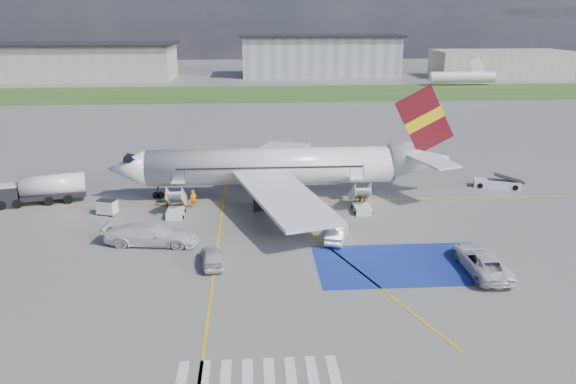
# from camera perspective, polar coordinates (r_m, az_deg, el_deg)

# --- Properties ---
(ground) EXTENTS (400.00, 400.00, 0.00)m
(ground) POSITION_cam_1_polar(r_m,az_deg,el_deg) (48.02, -1.22, -5.66)
(ground) COLOR #60605E
(ground) RESTS_ON ground
(grass_strip) EXTENTS (400.00, 30.00, 0.01)m
(grass_strip) POSITION_cam_1_polar(r_m,az_deg,el_deg) (140.33, -3.04, 9.95)
(grass_strip) COLOR #2D4C1E
(grass_strip) RESTS_ON ground
(taxiway_line_main) EXTENTS (120.00, 0.20, 0.01)m
(taxiway_line_main) POSITION_cam_1_polar(r_m,az_deg,el_deg) (59.21, -1.76, -1.04)
(taxiway_line_main) COLOR gold
(taxiway_line_main) RESTS_ON ground
(taxiway_line_cross) EXTENTS (0.20, 60.00, 0.01)m
(taxiway_line_cross) POSITION_cam_1_polar(r_m,az_deg,el_deg) (39.13, -8.00, -11.63)
(taxiway_line_cross) COLOR gold
(taxiway_line_cross) RESTS_ON ground
(taxiway_line_diag) EXTENTS (20.71, 56.45, 0.01)m
(taxiway_line_diag) POSITION_cam_1_polar(r_m,az_deg,el_deg) (59.21, -1.76, -1.04)
(taxiway_line_diag) COLOR gold
(taxiway_line_diag) RESTS_ON ground
(staging_box) EXTENTS (14.00, 8.00, 0.01)m
(staging_box) POSITION_cam_1_polar(r_m,az_deg,el_deg) (45.92, 11.69, -7.19)
(staging_box) COLOR navy
(staging_box) RESTS_ON ground
(crosswalk) EXTENTS (9.00, 4.00, 0.01)m
(crosswalk) POSITION_cam_1_polar(r_m,az_deg,el_deg) (32.28, -3.02, -18.54)
(crosswalk) COLOR silver
(crosswalk) RESTS_ON ground
(terminal_west) EXTENTS (60.00, 22.00, 10.00)m
(terminal_west) POSITION_cam_1_polar(r_m,az_deg,el_deg) (182.47, -21.22, 12.20)
(terminal_west) COLOR #9D9387
(terminal_west) RESTS_ON ground
(terminal_centre) EXTENTS (48.00, 18.00, 12.00)m
(terminal_centre) POSITION_cam_1_polar(r_m,az_deg,el_deg) (180.82, 3.25, 13.62)
(terminal_centre) COLOR gray
(terminal_centre) RESTS_ON ground
(terminal_east) EXTENTS (40.00, 16.00, 8.00)m
(terminal_east) POSITION_cam_1_polar(r_m,az_deg,el_deg) (189.03, 20.69, 12.11)
(terminal_east) COLOR #9D9387
(terminal_east) RESTS_ON ground
(airliner) EXTENTS (36.81, 32.95, 11.92)m
(airliner) POSITION_cam_1_polar(r_m,az_deg,el_deg) (60.20, -0.42, 2.66)
(airliner) COLOR silver
(airliner) RESTS_ON ground
(airstairs_fwd) EXTENTS (1.90, 5.20, 3.60)m
(airstairs_fwd) POSITION_cam_1_polar(r_m,az_deg,el_deg) (56.38, -11.33, -1.71)
(airstairs_fwd) COLOR silver
(airstairs_fwd) RESTS_ON ground
(airstairs_aft) EXTENTS (1.90, 5.20, 3.60)m
(airstairs_aft) POSITION_cam_1_polar(r_m,az_deg,el_deg) (56.92, 7.46, -1.32)
(airstairs_aft) COLOR silver
(airstairs_aft) RESTS_ON ground
(fuel_tanker) EXTENTS (8.95, 4.36, 2.96)m
(fuel_tanker) POSITION_cam_1_polar(r_m,az_deg,el_deg) (64.01, -23.68, 0.05)
(fuel_tanker) COLOR black
(fuel_tanker) RESTS_ON ground
(gpu_cart) EXTENTS (2.11, 1.68, 1.54)m
(gpu_cart) POSITION_cam_1_polar(r_m,az_deg,el_deg) (58.23, -17.90, -1.54)
(gpu_cart) COLOR silver
(gpu_cart) RESTS_ON ground
(belt_loader) EXTENTS (5.63, 3.18, 1.63)m
(belt_loader) POSITION_cam_1_polar(r_m,az_deg,el_deg) (68.40, 20.48, 0.77)
(belt_loader) COLOR silver
(belt_loader) RESTS_ON ground
(car_silver_a) EXTENTS (2.26, 4.47, 1.46)m
(car_silver_a) POSITION_cam_1_polar(r_m,az_deg,el_deg) (44.97, -7.73, -6.51)
(car_silver_a) COLOR #AEB0B5
(car_silver_a) RESTS_ON ground
(car_silver_b) EXTENTS (2.76, 4.69, 1.46)m
(car_silver_b) POSITION_cam_1_polar(r_m,az_deg,el_deg) (49.36, 4.97, -4.14)
(car_silver_b) COLOR #AEB0B5
(car_silver_b) RESTS_ON ground
(van_white_a) EXTENTS (2.77, 5.78, 2.15)m
(van_white_a) POSITION_cam_1_polar(r_m,az_deg,el_deg) (46.01, 19.08, -6.33)
(van_white_a) COLOR silver
(van_white_a) RESTS_ON ground
(van_white_b) EXTENTS (6.36, 3.30, 2.38)m
(van_white_b) POSITION_cam_1_polar(r_m,az_deg,el_deg) (49.62, -13.76, -3.92)
(van_white_b) COLOR silver
(van_white_b) RESTS_ON ground
(crew_fwd) EXTENTS (0.79, 0.65, 1.85)m
(crew_fwd) POSITION_cam_1_polar(r_m,az_deg,el_deg) (58.10, -9.58, -0.70)
(crew_fwd) COLOR orange
(crew_fwd) RESTS_ON ground
(crew_nose) EXTENTS (0.90, 1.02, 1.76)m
(crew_nose) POSITION_cam_1_polar(r_m,az_deg,el_deg) (58.77, -12.31, -0.70)
(crew_nose) COLOR orange
(crew_nose) RESTS_ON ground
(crew_aft) EXTENTS (0.75, 1.20, 1.91)m
(crew_aft) POSITION_cam_1_polar(r_m,az_deg,el_deg) (58.53, 7.37, -0.43)
(crew_aft) COLOR orange
(crew_aft) RESTS_ON ground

